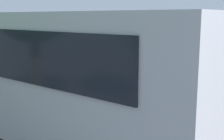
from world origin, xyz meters
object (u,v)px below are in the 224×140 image
object	(u,v)px
spectator_left	(94,76)
parked_motorcycle_dark	(118,110)
tour_bus	(24,74)
spectator_far_left	(118,83)
parked_motorcycle_silver	(60,96)
spectator_centre	(72,74)
stunt_motorcycle	(112,71)

from	to	relation	value
spectator_left	parked_motorcycle_dark	world-z (taller)	spectator_left
tour_bus	spectator_left	distance (m)	3.05
spectator_far_left	parked_motorcycle_dark	xyz separation A→B (m)	(-0.62, 0.77, -0.59)
parked_motorcycle_silver	parked_motorcycle_dark	bearing A→B (deg)	-179.03
tour_bus	spectator_centre	world-z (taller)	tour_bus
spectator_far_left	stunt_motorcycle	bearing A→B (deg)	-48.01
parked_motorcycle_dark	spectator_left	bearing A→B (deg)	-28.14
spectator_centre	parked_motorcycle_dark	distance (m)	3.08
tour_bus	spectator_far_left	size ratio (longest dim) A/B	6.05
parked_motorcycle_silver	stunt_motorcycle	distance (m)	4.51
stunt_motorcycle	parked_motorcycle_dark	bearing A→B (deg)	131.43
parked_motorcycle_dark	stunt_motorcycle	distance (m)	5.72
tour_bus	parked_motorcycle_dark	size ratio (longest dim) A/B	5.24
tour_bus	parked_motorcycle_dark	xyz separation A→B (m)	(-1.65, -1.98, -1.16)
spectator_far_left	spectator_left	size ratio (longest dim) A/B	0.98
parked_motorcycle_silver	parked_motorcycle_dark	distance (m)	2.53
tour_bus	parked_motorcycle_silver	size ratio (longest dim) A/B	5.24
spectator_left	parked_motorcycle_silver	xyz separation A→B (m)	(0.64, 1.05, -0.61)
spectator_centre	parked_motorcycle_silver	bearing A→B (deg)	111.04
spectator_left	spectator_centre	bearing A→B (deg)	6.67
tour_bus	parked_motorcycle_dark	world-z (taller)	tour_bus
tour_bus	spectator_centre	size ratio (longest dim) A/B	6.08
spectator_centre	parked_motorcycle_dark	size ratio (longest dim) A/B	0.86
spectator_far_left	tour_bus	bearing A→B (deg)	69.44
spectator_far_left	spectator_centre	size ratio (longest dim) A/B	1.00
spectator_far_left	spectator_centre	distance (m)	2.28
spectator_centre	stunt_motorcycle	distance (m)	3.54
spectator_left	stunt_motorcycle	distance (m)	3.82
tour_bus	spectator_left	world-z (taller)	tour_bus
spectator_centre	parked_motorcycle_silver	world-z (taller)	spectator_centre
spectator_far_left	spectator_left	bearing A→B (deg)	-10.78
parked_motorcycle_silver	spectator_far_left	bearing A→B (deg)	-157.06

